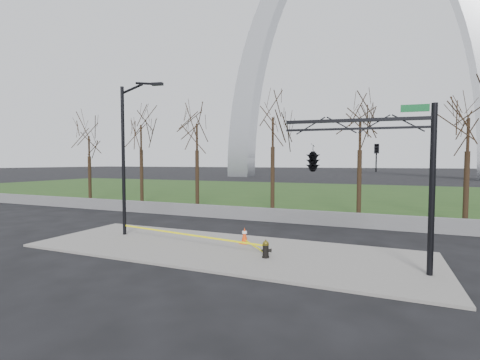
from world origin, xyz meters
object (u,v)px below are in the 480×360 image
at_px(traffic_cone, 245,235).
at_px(street_light, 127,149).
at_px(fire_hydrant, 266,249).
at_px(traffic_signal_mast, 334,158).

distance_m(traffic_cone, street_light, 7.79).
relative_size(fire_hydrant, traffic_signal_mast, 0.12).
xyz_separation_m(traffic_cone, traffic_signal_mast, (4.39, -2.12, 3.66)).
distance_m(fire_hydrant, traffic_signal_mast, 4.58).
height_order(traffic_cone, traffic_signal_mast, traffic_signal_mast).
bearing_deg(traffic_cone, street_light, -175.07).
bearing_deg(street_light, fire_hydrant, -21.05).
relative_size(traffic_cone, street_light, 0.09).
distance_m(fire_hydrant, street_light, 9.37).
bearing_deg(traffic_signal_mast, fire_hydrant, 168.22).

